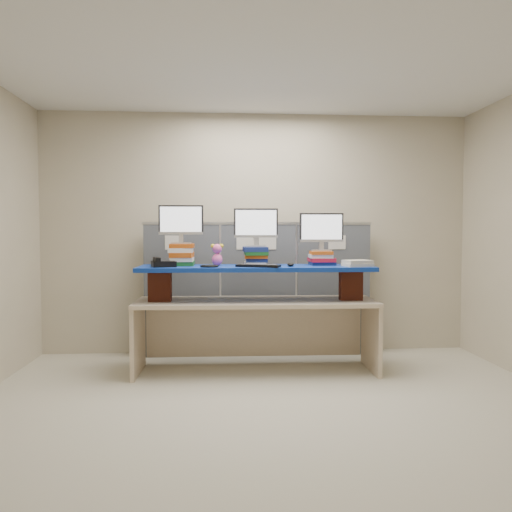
{
  "coord_description": "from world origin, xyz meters",
  "views": [
    {
      "loc": [
        -0.41,
        -3.87,
        1.41
      ],
      "look_at": [
        -0.07,
        1.11,
        1.18
      ],
      "focal_mm": 35.0,
      "sensor_mm": 36.0,
      "label": 1
    }
  ],
  "objects": [
    {
      "name": "keyboard",
      "position": [
        -0.06,
        0.95,
        1.09
      ],
      "size": [
        0.45,
        0.28,
        0.03
      ],
      "rotation": [
        0.0,
        0.0,
        -0.37
      ],
      "color": "black",
      "rests_on": "blue_board"
    },
    {
      "name": "book_stack_center",
      "position": [
        -0.07,
        1.23,
        1.17
      ],
      "size": [
        0.26,
        0.32,
        0.19
      ],
      "color": "white",
      "rests_on": "blue_board"
    },
    {
      "name": "mouse",
      "position": [
        0.26,
        1.01,
        1.1
      ],
      "size": [
        0.07,
        0.12,
        0.04
      ],
      "primitive_type": "ellipsoid",
      "rotation": [
        0.0,
        0.0,
        -0.05
      ],
      "color": "black",
      "rests_on": "blue_board"
    },
    {
      "name": "desk_phone",
      "position": [
        -0.99,
        1.04,
        1.11
      ],
      "size": [
        0.27,
        0.25,
        0.09
      ],
      "rotation": [
        0.0,
        0.0,
        0.26
      ],
      "color": "black",
      "rests_on": "blue_board"
    },
    {
      "name": "blue_board",
      "position": [
        -0.07,
        1.11,
        1.06
      ],
      "size": [
        2.35,
        0.62,
        0.04
      ],
      "primitive_type": "cube",
      "rotation": [
        0.0,
        0.0,
        -0.02
      ],
      "color": "#0A1288",
      "rests_on": "brick_pier_left"
    },
    {
      "name": "monitor_left",
      "position": [
        -0.83,
        1.24,
        1.52
      ],
      "size": [
        0.45,
        0.13,
        0.39
      ],
      "rotation": [
        0.0,
        0.0,
        -0.02
      ],
      "color": "#B4B4B9",
      "rests_on": "book_stack_left"
    },
    {
      "name": "binder_stack",
      "position": [
        0.93,
        0.98,
        1.11
      ],
      "size": [
        0.3,
        0.27,
        0.06
      ],
      "rotation": [
        0.0,
        0.0,
        0.25
      ],
      "color": "beige",
      "rests_on": "blue_board"
    },
    {
      "name": "brick_pier_left",
      "position": [
        -1.03,
        1.08,
        0.88
      ],
      "size": [
        0.22,
        0.12,
        0.3
      ],
      "primitive_type": "cube",
      "rotation": [
        0.0,
        0.0,
        -0.02
      ],
      "color": "maroon",
      "rests_on": "desk"
    },
    {
      "name": "cubicle_partition",
      "position": [
        -0.0,
        1.78,
        0.77
      ],
      "size": [
        2.6,
        0.06,
        1.53
      ],
      "color": "#464B53",
      "rests_on": "ground"
    },
    {
      "name": "plush_toy",
      "position": [
        -0.46,
        1.19,
        1.19
      ],
      "size": [
        0.13,
        0.1,
        0.22
      ],
      "rotation": [
        0.0,
        0.0,
        -0.06
      ],
      "color": "pink",
      "rests_on": "blue_board"
    },
    {
      "name": "book_stack_right",
      "position": [
        0.61,
        1.23,
        1.15
      ],
      "size": [
        0.27,
        0.31,
        0.14
      ],
      "color": "navy",
      "rests_on": "blue_board"
    },
    {
      "name": "monitor_right",
      "position": [
        0.61,
        1.22,
        1.44
      ],
      "size": [
        0.45,
        0.13,
        0.39
      ],
      "rotation": [
        0.0,
        0.0,
        -0.02
      ],
      "color": "#B4B4B9",
      "rests_on": "book_stack_right"
    },
    {
      "name": "room",
      "position": [
        0.0,
        0.0,
        1.4
      ],
      "size": [
        5.0,
        4.0,
        2.8
      ],
      "color": "#C0B69E",
      "rests_on": "ground"
    },
    {
      "name": "book_stack_left",
      "position": [
        -0.82,
        1.25,
        1.19
      ],
      "size": [
        0.26,
        0.31,
        0.22
      ],
      "color": "#195E22",
      "rests_on": "blue_board"
    },
    {
      "name": "headset",
      "position": [
        -0.54,
        0.98,
        1.09
      ],
      "size": [
        0.21,
        0.21,
        0.02
      ],
      "primitive_type": "torus",
      "rotation": [
        0.0,
        0.0,
        -0.15
      ],
      "color": "black",
      "rests_on": "blue_board"
    },
    {
      "name": "monitor_center",
      "position": [
        -0.07,
        1.23,
        1.49
      ],
      "size": [
        0.45,
        0.13,
        0.39
      ],
      "rotation": [
        0.0,
        0.0,
        -0.02
      ],
      "color": "#B4B4B9",
      "rests_on": "book_stack_center"
    },
    {
      "name": "brick_pier_right",
      "position": [
        0.88,
        1.05,
        0.88
      ],
      "size": [
        0.22,
        0.12,
        0.3
      ],
      "primitive_type": "cube",
      "rotation": [
        0.0,
        0.0,
        -0.02
      ],
      "color": "maroon",
      "rests_on": "desk"
    },
    {
      "name": "desk",
      "position": [
        -0.07,
        1.11,
        0.58
      ],
      "size": [
        2.42,
        0.74,
        0.73
      ],
      "rotation": [
        0.0,
        0.0,
        -0.02
      ],
      "color": "beige",
      "rests_on": "ground"
    }
  ]
}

